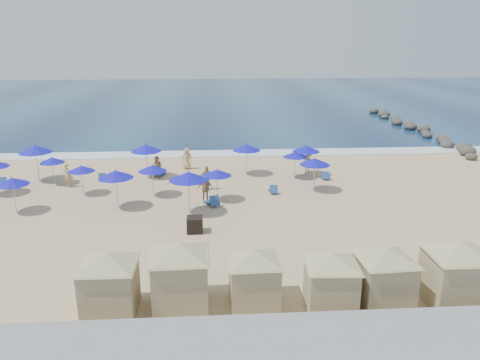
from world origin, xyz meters
name	(u,v)px	position (x,y,z in m)	size (l,w,h in m)	color
ground	(196,217)	(0.00, 0.00, 0.00)	(160.00, 160.00, 0.00)	tan
ocean	(204,99)	(0.00, 55.00, 0.03)	(160.00, 80.00, 0.06)	#0D254A
surf_line	(200,154)	(0.00, 15.50, 0.04)	(160.00, 2.50, 0.08)	white
seawall	(186,359)	(0.00, -13.50, 0.65)	(160.00, 6.10, 1.22)	gray
rock_jetty	(415,128)	(24.01, 24.90, 0.36)	(2.56, 26.66, 0.96)	#322D2A
trash_bin	(195,225)	(-0.03, -2.14, 0.42)	(0.85, 0.85, 0.85)	black
cabana_0	(109,275)	(-3.04, -9.66, 1.55)	(4.32, 4.32, 2.71)	tan
cabana_1	(180,266)	(-0.39, -9.33, 1.66)	(4.62, 4.62, 2.90)	tan
cabana_2	(254,270)	(2.50, -9.47, 1.47)	(4.10, 4.10, 2.57)	tan
cabana_3	(331,274)	(5.43, -9.96, 1.46)	(4.05, 4.05, 2.55)	tan
cabana_4	(385,269)	(7.57, -9.83, 1.53)	(4.26, 4.26, 2.68)	tan
cabana_5	(457,265)	(10.37, -9.96, 1.67)	(4.66, 4.66, 2.92)	tan
umbrella_0	(35,149)	(-11.78, 8.21, 2.38)	(2.41, 2.41, 2.75)	#A5A8AD
umbrella_1	(12,181)	(-10.90, 1.58, 1.96)	(1.99, 1.99, 2.26)	#A5A8AD
umbrella_2	(52,160)	(-10.38, 7.26, 1.78)	(1.80, 1.80, 2.05)	#A5A8AD
umbrella_3	(116,174)	(-4.90, 1.97, 2.16)	(2.19, 2.19, 2.50)	#A5A8AD
umbrella_4	(146,148)	(-3.87, 8.46, 2.28)	(2.31, 2.31, 2.62)	#A5A8AD
umbrella_5	(153,168)	(-2.93, 4.16, 1.90)	(1.93, 1.93, 2.20)	#A5A8AD
umbrella_6	(188,176)	(-0.43, 0.71, 2.34)	(2.37, 2.37, 2.70)	#A5A8AD
umbrella_7	(247,147)	(3.65, 8.80, 2.13)	(2.16, 2.16, 2.46)	#A5A8AD
umbrella_8	(217,173)	(1.29, 2.93, 1.88)	(1.90, 1.90, 2.17)	#A5A8AD
umbrella_9	(295,154)	(7.19, 7.58, 1.83)	(1.85, 1.85, 2.11)	#A5A8AD
umbrella_10	(306,149)	(8.12, 8.26, 2.10)	(2.13, 2.13, 2.42)	#A5A8AD
umbrella_11	(315,162)	(7.95, 4.46, 2.09)	(2.12, 2.12, 2.41)	#A5A8AD
umbrella_13	(81,169)	(-7.69, 4.76, 1.80)	(1.82, 1.82, 2.07)	#A5A8AD
beach_chair_0	(4,182)	(-13.80, 7.02, 0.26)	(0.63, 1.36, 0.75)	navy
beach_chair_1	(102,177)	(-7.16, 7.99, 0.22)	(0.80, 1.23, 0.62)	navy
beach_chair_2	(160,173)	(-2.98, 8.82, 0.23)	(0.79, 1.30, 0.66)	navy
beach_chair_3	(212,202)	(0.96, 1.96, 0.27)	(1.12, 1.54, 0.77)	navy
beach_chair_4	(273,190)	(5.10, 4.17, 0.23)	(0.55, 1.21, 0.66)	navy
beach_chair_5	(326,176)	(9.45, 7.17, 0.23)	(0.85, 1.30, 0.66)	navy
beachgoer_0	(67,175)	(-9.19, 6.48, 0.86)	(0.63, 0.41, 1.72)	tan
beachgoer_1	(157,167)	(-3.07, 8.18, 0.84)	(0.82, 0.64, 1.69)	tan
beachgoer_2	(205,189)	(0.51, 2.69, 0.88)	(1.03, 0.43, 1.76)	tan
beachgoer_3	(308,162)	(8.49, 9.18, 0.80)	(1.04, 0.60, 1.61)	tan
beachgoer_4	(187,158)	(-0.97, 10.70, 0.86)	(0.84, 0.55, 1.72)	tan
beachgoer_5	(206,178)	(0.59, 5.23, 0.85)	(1.00, 0.42, 1.70)	tan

